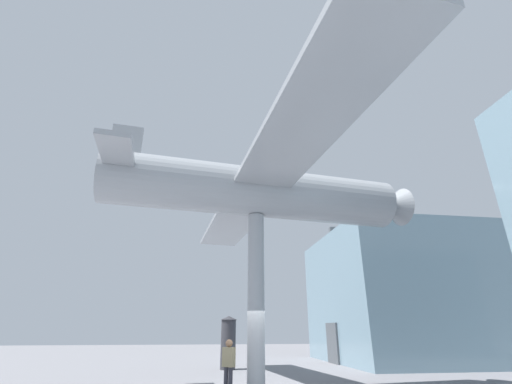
# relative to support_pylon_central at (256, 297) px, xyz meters

# --- Properties ---
(glass_pavilion_left) EXTENTS (10.62, 14.16, 8.53)m
(glass_pavilion_left) POSITION_rel_support_pylon_central_xyz_m (-9.76, 13.19, 0.99)
(glass_pavilion_left) COLOR #7593A3
(glass_pavilion_left) RESTS_ON ground_plane
(support_pylon_central) EXTENTS (0.60, 0.60, 5.96)m
(support_pylon_central) POSITION_rel_support_pylon_central_xyz_m (0.00, 0.00, 0.00)
(support_pylon_central) COLOR #999EA3
(support_pylon_central) RESTS_ON ground_plane
(suspended_airplane) EXTENTS (18.16, 12.90, 3.11)m
(suspended_airplane) POSITION_rel_support_pylon_central_xyz_m (-0.02, 0.19, 3.97)
(suspended_airplane) COLOR #93999E
(suspended_airplane) RESTS_ON support_pylon_central
(visitor_person) EXTENTS (0.43, 0.45, 1.60)m
(visitor_person) POSITION_rel_support_pylon_central_xyz_m (-0.18, -0.89, -2.07)
(visitor_person) COLOR #383842
(visitor_person) RESTS_ON ground_plane
(info_kiosk) EXTENTS (0.90, 0.90, 2.59)m
(info_kiosk) POSITION_rel_support_pylon_central_xyz_m (-7.31, -0.46, -1.66)
(info_kiosk) COLOR #333338
(info_kiosk) RESTS_ON ground_plane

